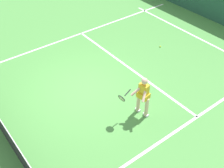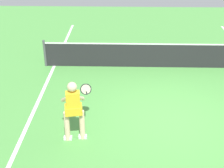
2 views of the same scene
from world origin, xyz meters
name	(u,v)px [view 2 (image 2 of 2)]	position (x,y,z in m)	size (l,w,h in m)	color
ground_plane	(168,118)	(0.00, 0.00, 0.00)	(23.88, 23.88, 0.00)	#4C9342
sideline_left_marking	(32,116)	(-3.71, 0.00, 0.00)	(0.10, 16.37, 0.01)	white
court_net	(157,55)	(0.00, 3.28, 0.46)	(8.10, 0.08, 0.98)	#4C4C51
tennis_player	(74,109)	(-2.38, -0.92, 0.85)	(0.71, 1.02, 1.55)	beige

